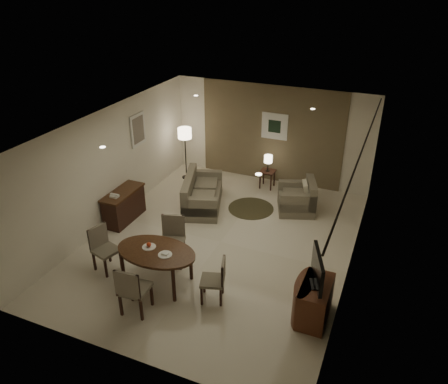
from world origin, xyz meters
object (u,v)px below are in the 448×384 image
at_px(chair_near, 135,288).
at_px(sofa, 203,192).
at_px(armchair, 297,196).
at_px(dining_table, 157,267).
at_px(chair_right, 212,280).
at_px(side_table, 267,179).
at_px(floor_lamp, 186,153).
at_px(tv_cabinet, 315,301).
at_px(console_desk, 124,206).
at_px(chair_far, 172,242).
at_px(chair_left, 106,250).

relative_size(chair_near, sofa, 0.57).
bearing_deg(armchair, sofa, -92.23).
xyz_separation_m(dining_table, chair_right, (1.15, -0.03, 0.06)).
distance_m(side_table, floor_lamp, 2.40).
height_order(tv_cabinet, dining_table, dining_table).
xyz_separation_m(console_desk, sofa, (1.43, 1.33, 0.03)).
distance_m(tv_cabinet, sofa, 4.47).
bearing_deg(chair_right, armchair, 153.86).
bearing_deg(dining_table, tv_cabinet, 4.44).
bearing_deg(chair_far, chair_right, -47.00).
bearing_deg(dining_table, side_table, 81.92).
xyz_separation_m(armchair, side_table, (-1.06, 0.95, -0.16)).
distance_m(console_desk, chair_far, 2.18).
relative_size(tv_cabinet, floor_lamp, 0.60).
bearing_deg(sofa, chair_far, 171.77).
bearing_deg(chair_right, chair_near, -72.24).
distance_m(tv_cabinet, chair_near, 3.09).
bearing_deg(armchair, dining_table, -44.27).
relative_size(chair_far, floor_lamp, 0.67).
bearing_deg(sofa, chair_near, 169.04).
bearing_deg(sofa, dining_table, 170.33).
relative_size(side_table, floor_lamp, 0.33).
bearing_deg(console_desk, floor_lamp, 84.01).
bearing_deg(chair_right, chair_far, -137.16).
xyz_separation_m(console_desk, floor_lamp, (0.28, 2.66, 0.37)).
xyz_separation_m(chair_left, floor_lamp, (-0.52, 4.42, 0.29)).
relative_size(console_desk, armchair, 1.31).
bearing_deg(console_desk, dining_table, -41.78).
bearing_deg(side_table, tv_cabinet, -62.93).
xyz_separation_m(console_desk, dining_table, (1.94, -1.73, -0.01)).
height_order(dining_table, floor_lamp, floor_lamp).
bearing_deg(side_table, console_desk, -131.19).
height_order(chair_far, armchair, chair_far).
relative_size(chair_near, floor_lamp, 0.66).
height_order(chair_left, armchair, chair_left).
bearing_deg(chair_left, side_table, -4.70).
xyz_separation_m(tv_cabinet, side_table, (-2.29, 4.48, -0.10)).
height_order(chair_left, sofa, chair_left).
height_order(chair_far, sofa, chair_far).
bearing_deg(tv_cabinet, floor_lamp, 137.95).
xyz_separation_m(chair_far, armchair, (1.77, 3.10, -0.10)).
relative_size(console_desk, dining_table, 0.77).
bearing_deg(chair_far, chair_near, -103.90).
xyz_separation_m(console_desk, tv_cabinet, (4.89, -1.50, -0.03)).
height_order(chair_near, sofa, chair_near).
distance_m(console_desk, chair_near, 3.22).
height_order(chair_far, side_table, chair_far).
bearing_deg(console_desk, chair_left, -65.62).
xyz_separation_m(console_desk, chair_left, (0.80, -1.76, 0.09)).
xyz_separation_m(chair_right, sofa, (-1.65, 3.08, -0.02)).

